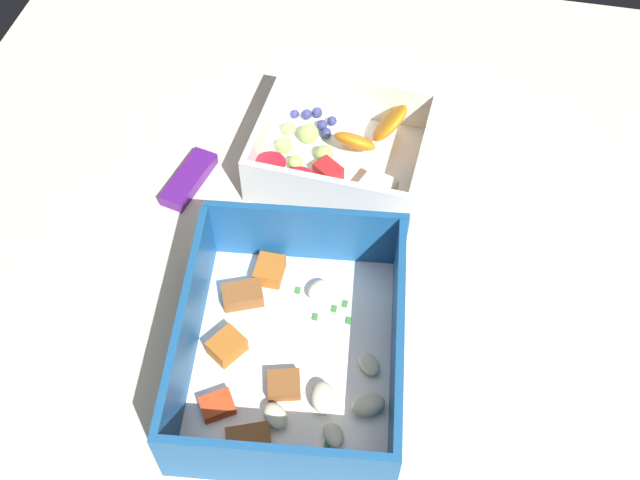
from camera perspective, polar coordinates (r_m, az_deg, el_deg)
The scene contains 4 objects.
table_surface at distance 69.99cm, azimuth -0.48°, elevation -0.20°, with size 80.00×80.00×2.00cm, color beige.
pasta_container at distance 60.54cm, azimuth -2.22°, elevation -8.05°, with size 22.67×19.17×6.98cm.
fruit_bowl at distance 73.41cm, azimuth 1.50°, elevation 6.58°, with size 14.62×16.62×5.21cm.
candy_bar at distance 73.77cm, azimuth -9.75°, elevation 4.50°, with size 7.00×2.40×1.20cm, color #51197A.
Camera 1 is at (-40.64, -8.95, 57.27)cm, focal length 42.89 mm.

